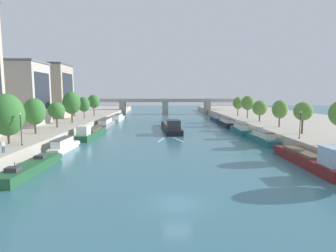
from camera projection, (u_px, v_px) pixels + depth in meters
ground_plane at (178, 204)px, 23.89m from camera, size 400.00×400.00×0.00m
quay_left at (34, 124)px, 77.58m from camera, size 36.00×170.00×2.24m
quay_right at (297, 123)px, 79.13m from camera, size 36.00×170.00×2.24m
barge_midriver at (171, 127)px, 71.35m from camera, size 5.31×23.88×3.46m
wake_behind_barge at (170, 140)px, 56.95m from camera, size 5.59×6.07×0.03m
moored_boat_left_second at (31, 168)px, 33.27m from camera, size 2.99×13.22×2.31m
moored_boat_left_downstream at (64, 145)px, 45.76m from camera, size 2.26×10.08×2.28m
moored_boat_left_upstream at (91, 133)px, 60.95m from camera, size 3.03×17.00×3.08m
moored_boat_left_midway at (106, 123)px, 80.61m from camera, size 3.25×16.60×2.45m
moored_boat_left_lone at (118, 118)px, 99.41m from camera, size 2.61×15.32×2.22m
moored_boat_right_lone at (312, 159)px, 35.81m from camera, size 3.26×16.12×3.56m
moored_boat_right_gap_after at (262, 138)px, 53.45m from camera, size 2.28×12.18×2.47m
moored_boat_right_upstream at (240, 129)px, 66.03m from camera, size 2.46×11.82×2.64m
moored_boat_right_far at (226, 122)px, 81.20m from camera, size 2.85×14.74×2.54m
moored_boat_right_near at (216, 119)px, 96.69m from camera, size 2.46×12.22×2.27m
tree_left_past_mid at (7, 115)px, 39.93m from camera, size 4.80×4.80×7.40m
tree_left_midway at (34, 112)px, 50.14m from camera, size 3.94×3.94×6.58m
tree_left_by_lamp at (56, 110)px, 59.44m from camera, size 3.53×3.53×5.55m
tree_left_nearest at (71, 103)px, 69.01m from camera, size 4.43×4.43×7.87m
tree_left_far at (84, 104)px, 81.03m from camera, size 3.44×3.44×6.45m
tree_left_end_of_row at (94, 101)px, 91.13m from camera, size 3.92×3.92×7.01m
tree_right_past_mid at (303, 111)px, 49.84m from camera, size 3.32×3.32×5.88m
tree_right_end_of_row at (280, 109)px, 60.04m from camera, size 3.33×3.33×5.96m
tree_right_midway at (260, 108)px, 72.16m from camera, size 3.83×3.83×5.59m
tree_right_distant at (248, 103)px, 81.21m from camera, size 3.89×3.89×6.78m
tree_right_nearest at (238, 103)px, 91.39m from camera, size 3.44×3.44×6.26m
lamppost_left_bank at (21, 128)px, 38.72m from camera, size 0.28×0.28×4.69m
lamppost_right_bank at (300, 123)px, 44.79m from camera, size 0.28×0.28×4.55m
building_left_far_end at (13, 93)px, 65.09m from camera, size 14.61×10.34×15.06m
building_left_tall at (48, 91)px, 85.07m from camera, size 12.91×11.60×16.54m
bridge_far at (165, 104)px, 128.47m from camera, size 64.08×4.40×7.22m
person_on_quay at (3, 145)px, 34.06m from camera, size 0.40×0.40×1.62m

